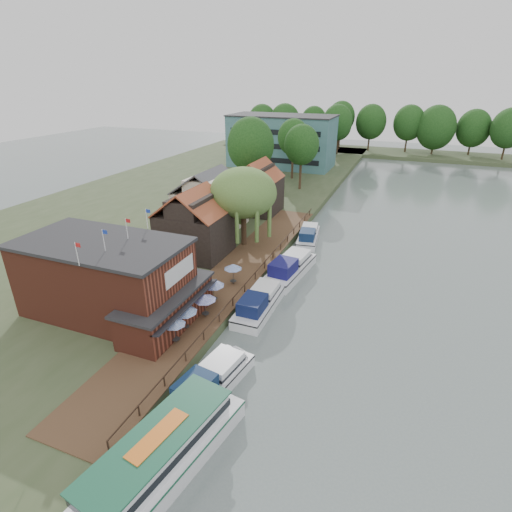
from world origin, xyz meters
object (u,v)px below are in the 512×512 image
(umbrella_4, at_px, (233,274))
(tour_boat, at_px, (152,462))
(umbrella_3, at_px, (214,291))
(umbrella_1, at_px, (185,318))
(cruiser_0, at_px, (211,378))
(umbrella_0, at_px, (175,331))
(cruiser_3, at_px, (308,234))
(willow, at_px, (243,208))
(cruiser_2, at_px, (290,265))
(cruiser_1, at_px, (260,300))
(hotel_block, at_px, (282,141))
(cottage_a, at_px, (194,222))
(swan, at_px, (169,448))
(cottage_b, at_px, (210,199))
(cottage_c, at_px, (258,187))
(pub, at_px, (123,281))
(umbrella_2, at_px, (205,306))

(umbrella_4, distance_m, tour_boat, 22.66)
(umbrella_3, relative_size, tour_boat, 0.17)
(umbrella_1, distance_m, cruiser_0, 7.09)
(umbrella_0, distance_m, cruiser_3, 29.37)
(willow, relative_size, cruiser_2, 0.96)
(cruiser_1, height_order, cruiser_2, cruiser_2)
(cruiser_3, bearing_deg, hotel_block, 104.63)
(cottage_a, relative_size, cruiser_0, 0.89)
(umbrella_3, height_order, tour_boat, umbrella_3)
(swan, bearing_deg, cruiser_0, 89.29)
(cruiser_0, distance_m, cruiser_1, 11.94)
(umbrella_0, relative_size, cruiser_3, 0.26)
(cottage_a, bearing_deg, cottage_b, 106.70)
(cottage_c, xyz_separation_m, cruiser_3, (10.64, -7.12, -4.13))
(swan, bearing_deg, cottage_a, 115.65)
(cottage_a, relative_size, cottage_c, 1.01)
(umbrella_1, xyz_separation_m, cruiser_2, (4.93, 15.72, -0.96))
(pub, distance_m, cottage_a, 15.05)
(willow, bearing_deg, umbrella_0, -81.85)
(umbrella_1, bearing_deg, cruiser_1, 58.24)
(umbrella_2, bearing_deg, willow, 101.56)
(cruiser_1, relative_size, tour_boat, 0.72)
(cottage_c, relative_size, swan, 19.32)
(umbrella_1, xyz_separation_m, umbrella_3, (0.16, 5.27, 0.00))
(cottage_b, bearing_deg, tour_boat, -67.44)
(hotel_block, bearing_deg, umbrella_2, -77.59)
(umbrella_0, relative_size, umbrella_4, 1.00)
(cottage_a, relative_size, cottage_b, 0.90)
(pub, xyz_separation_m, willow, (3.50, 20.00, 1.56))
(umbrella_3, xyz_separation_m, cruiser_0, (4.87, -10.15, -1.12))
(cottage_b, bearing_deg, cruiser_1, -50.84)
(hotel_block, distance_m, umbrella_0, 74.81)
(cruiser_2, bearing_deg, umbrella_0, -98.69)
(cottage_a, relative_size, willow, 0.82)
(umbrella_1, height_order, cruiser_0, umbrella_1)
(umbrella_2, bearing_deg, cruiser_3, 81.87)
(cruiser_1, bearing_deg, pub, -148.06)
(umbrella_2, relative_size, swan, 5.40)
(cottage_b, distance_m, willow, 9.07)
(cottage_c, xyz_separation_m, umbrella_4, (6.85, -24.83, -2.96))
(umbrella_4, bearing_deg, cruiser_1, -30.81)
(cottage_c, bearing_deg, cottage_b, -113.96)
(cottage_b, bearing_deg, cruiser_3, 7.33)
(umbrella_1, height_order, umbrella_4, same)
(cottage_c, xyz_separation_m, umbrella_0, (6.68, -36.20, -2.96))
(cruiser_1, height_order, cruiser_3, cruiser_1)
(hotel_block, xyz_separation_m, cruiser_2, (19.39, -55.52, -5.82))
(hotel_block, bearing_deg, cruiser_2, -70.75)
(cottage_b, distance_m, cruiser_1, 23.81)
(pub, height_order, cruiser_3, pub)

